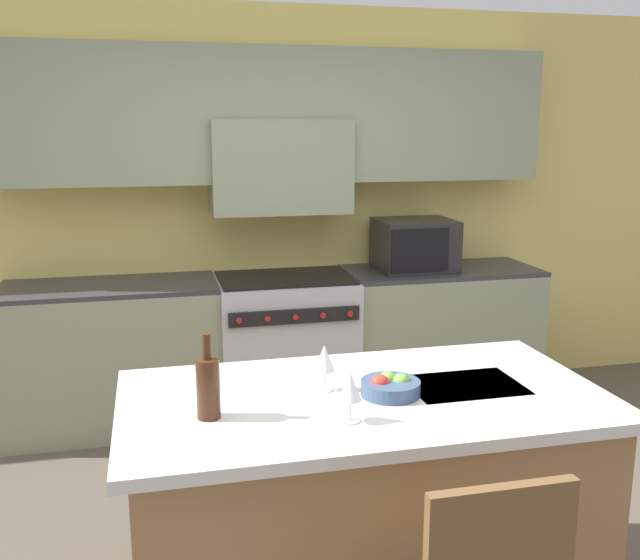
{
  "coord_description": "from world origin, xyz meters",
  "views": [
    {
      "loc": [
        -0.84,
        -2.54,
        1.91
      ],
      "look_at": [
        -0.04,
        0.78,
        1.17
      ],
      "focal_mm": 40.0,
      "sensor_mm": 36.0,
      "label": 1
    }
  ],
  "objects_px": {
    "wine_glass_near": "(350,388)",
    "range_stove": "(285,345)",
    "wine_bottle": "(208,386)",
    "fruit_bowl": "(390,386)",
    "microwave": "(415,245)",
    "wine_glass_far": "(324,360)"
  },
  "relations": [
    {
      "from": "wine_glass_near",
      "to": "wine_glass_far",
      "type": "distance_m",
      "value": 0.31
    },
    {
      "from": "wine_bottle",
      "to": "fruit_bowl",
      "type": "relative_size",
      "value": 1.35
    },
    {
      "from": "range_stove",
      "to": "microwave",
      "type": "relative_size",
      "value": 1.84
    },
    {
      "from": "range_stove",
      "to": "microwave",
      "type": "bearing_deg",
      "value": 1.17
    },
    {
      "from": "wine_bottle",
      "to": "fruit_bowl",
      "type": "distance_m",
      "value": 0.69
    },
    {
      "from": "wine_glass_near",
      "to": "microwave",
      "type": "bearing_deg",
      "value": 64.31
    },
    {
      "from": "microwave",
      "to": "wine_glass_near",
      "type": "bearing_deg",
      "value": -115.69
    },
    {
      "from": "microwave",
      "to": "wine_bottle",
      "type": "height_order",
      "value": "microwave"
    },
    {
      "from": "wine_bottle",
      "to": "wine_glass_near",
      "type": "xyz_separation_m",
      "value": [
        0.47,
        -0.14,
        0.01
      ]
    },
    {
      "from": "fruit_bowl",
      "to": "range_stove",
      "type": "bearing_deg",
      "value": 90.14
    },
    {
      "from": "range_stove",
      "to": "microwave",
      "type": "height_order",
      "value": "microwave"
    },
    {
      "from": "wine_glass_far",
      "to": "wine_bottle",
      "type": "bearing_deg",
      "value": -160.12
    },
    {
      "from": "range_stove",
      "to": "wine_glass_near",
      "type": "distance_m",
      "value": 2.39
    },
    {
      "from": "range_stove",
      "to": "wine_bottle",
      "type": "distance_m",
      "value": 2.34
    },
    {
      "from": "wine_glass_near",
      "to": "wine_bottle",
      "type": "bearing_deg",
      "value": 162.87
    },
    {
      "from": "wine_bottle",
      "to": "wine_glass_far",
      "type": "relative_size",
      "value": 1.7
    },
    {
      "from": "microwave",
      "to": "wine_glass_far",
      "type": "height_order",
      "value": "microwave"
    },
    {
      "from": "wine_glass_near",
      "to": "fruit_bowl",
      "type": "height_order",
      "value": "wine_glass_near"
    },
    {
      "from": "wine_bottle",
      "to": "wine_glass_far",
      "type": "xyz_separation_m",
      "value": [
        0.45,
        0.16,
        0.01
      ]
    },
    {
      "from": "wine_glass_near",
      "to": "range_stove",
      "type": "bearing_deg",
      "value": 84.83
    },
    {
      "from": "microwave",
      "to": "wine_glass_near",
      "type": "relative_size",
      "value": 2.86
    },
    {
      "from": "range_stove",
      "to": "wine_bottle",
      "type": "xyz_separation_m",
      "value": [
        -0.67,
        -2.16,
        0.56
      ]
    }
  ]
}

